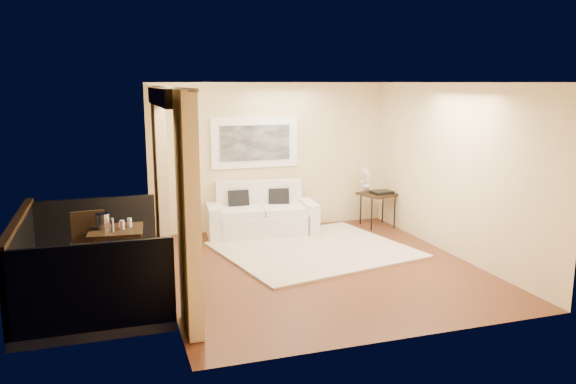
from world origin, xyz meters
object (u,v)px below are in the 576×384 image
side_table (378,196)px  sofa (261,216)px  balcony_chair_near (90,277)px  ice_bucket (102,221)px  orchid (366,179)px  bistro_table (116,235)px  balcony_chair_far (88,240)px

side_table → sofa: bearing=175.7°
balcony_chair_near → ice_bucket: (0.16, 1.07, 0.39)m
balcony_chair_near → ice_bucket: size_ratio=4.42×
orchid → balcony_chair_near: orchid is taller
ice_bucket → side_table: bearing=19.6°
sofa → ice_bucket: 3.37m
orchid → ice_bucket: (-4.77, -1.92, 0.00)m
orchid → ice_bucket: bearing=-158.0°
side_table → bistro_table: bistro_table is taller
orchid → bistro_table: size_ratio=0.63×
sofa → bistro_table: bearing=-136.4°
balcony_chair_near → ice_bucket: 1.15m
side_table → orchid: bearing=137.8°
sofa → ice_bucket: size_ratio=10.05×
side_table → bistro_table: size_ratio=0.93×
side_table → balcony_chair_far: balcony_chair_far is taller
bistro_table → balcony_chair_far: balcony_chair_far is taller
bistro_table → balcony_chair_far: size_ratio=0.79×
orchid → balcony_chair_near: bearing=-148.7°
sofa → bistro_table: sofa is taller
balcony_chair_far → bistro_table: bearing=129.8°
sofa → balcony_chair_far: (-2.90, -1.68, 0.26)m
sofa → balcony_chair_near: (-2.86, -3.00, 0.18)m
sofa → bistro_table: 3.26m
orchid → side_table: bearing=-42.2°
side_table → balcony_chair_near: size_ratio=0.85×
orchid → balcony_chair_near: 5.77m
ice_bucket → bistro_table: bearing=-27.2°
balcony_chair_near → side_table: bearing=33.6°
balcony_chair_far → orchid: bearing=-168.9°
orchid → balcony_chair_far: bearing=-161.4°
sofa → side_table: (2.24, -0.17, 0.26)m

